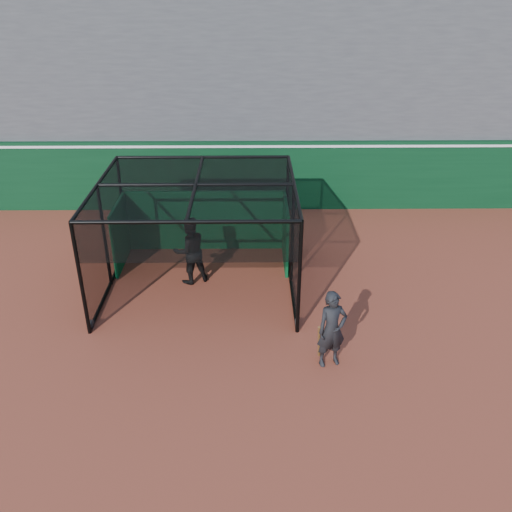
{
  "coord_description": "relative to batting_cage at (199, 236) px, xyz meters",
  "views": [
    {
      "loc": [
        0.68,
        -9.95,
        7.72
      ],
      "look_at": [
        0.8,
        2.0,
        1.4
      ],
      "focal_mm": 38.0,
      "sensor_mm": 36.0,
      "label": 1
    }
  ],
  "objects": [
    {
      "name": "outfield_wall",
      "position": [
        0.72,
        5.46,
        -0.16
      ],
      "size": [
        50.0,
        0.5,
        2.5
      ],
      "color": "#093318",
      "rests_on": "ground"
    },
    {
      "name": "grandstand",
      "position": [
        0.72,
        9.24,
        3.02
      ],
      "size": [
        50.0,
        7.85,
        8.95
      ],
      "color": "#4C4C4F",
      "rests_on": "ground"
    },
    {
      "name": "on_deck_player",
      "position": [
        3.12,
        -3.49,
        -0.55
      ],
      "size": [
        0.76,
        0.6,
        1.81
      ],
      "color": "black",
      "rests_on": "ground"
    },
    {
      "name": "batting_cage",
      "position": [
        0.0,
        0.0,
        0.0
      ],
      "size": [
        5.09,
        4.67,
        2.91
      ],
      "color": "black",
      "rests_on": "ground"
    },
    {
      "name": "ground",
      "position": [
        0.72,
        -3.04,
        -1.45
      ],
      "size": [
        120.0,
        120.0,
        0.0
      ],
      "primitive_type": "plane",
      "color": "brown",
      "rests_on": "ground"
    },
    {
      "name": "batter",
      "position": [
        -0.28,
        0.13,
        -0.49
      ],
      "size": [
        1.16,
        1.06,
        1.93
      ],
      "primitive_type": "imported",
      "rotation": [
        0.0,
        0.0,
        3.59
      ],
      "color": "black",
      "rests_on": "ground"
    }
  ]
}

